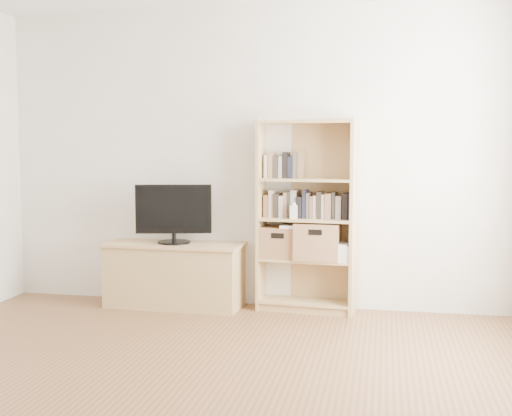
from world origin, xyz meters
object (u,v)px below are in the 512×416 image
(bookshelf, at_px, (306,216))
(basket_right, at_px, (318,241))
(baby_monitor, at_px, (294,212))
(laptop, at_px, (300,226))
(basket_left, at_px, (281,242))
(television, at_px, (174,214))
(tv_stand, at_px, (174,276))

(bookshelf, distance_m, basket_right, 0.23)
(baby_monitor, relative_size, laptop, 0.35)
(basket_left, bearing_deg, basket_right, -0.07)
(bookshelf, bearing_deg, basket_right, -2.60)
(television, relative_size, basket_left, 2.05)
(bookshelf, bearing_deg, laptop, -165.43)
(television, bearing_deg, bookshelf, -9.47)
(television, height_order, baby_monitor, television)
(baby_monitor, bearing_deg, bookshelf, 41.79)
(bookshelf, height_order, laptop, bookshelf)
(baby_monitor, bearing_deg, laptop, 60.64)
(television, height_order, laptop, television)
(basket_left, distance_m, basket_right, 0.32)
(tv_stand, xyz_separation_m, bookshelf, (1.15, 0.07, 0.55))
(television, relative_size, baby_monitor, 5.78)
(bookshelf, xyz_separation_m, laptop, (-0.05, -0.01, -0.09))
(television, bearing_deg, basket_right, -10.32)
(television, bearing_deg, tv_stand, 0.00)
(tv_stand, height_order, television, television)
(tv_stand, relative_size, bookshelf, 0.72)
(basket_right, relative_size, laptop, 1.15)
(tv_stand, xyz_separation_m, television, (0.00, 0.00, 0.55))
(baby_monitor, xyz_separation_m, basket_right, (0.20, 0.07, -0.25))
(bookshelf, relative_size, laptop, 5.04)
(television, distance_m, laptop, 1.10)
(basket_left, xyz_separation_m, laptop, (0.16, -0.02, 0.14))
(tv_stand, bearing_deg, basket_right, 4.41)
(basket_left, relative_size, laptop, 0.99)
(baby_monitor, relative_size, basket_left, 0.36)
(basket_left, height_order, basket_right, basket_right)
(baby_monitor, bearing_deg, television, -179.34)
(basket_left, distance_m, laptop, 0.22)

